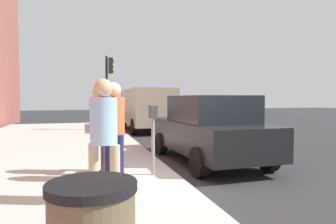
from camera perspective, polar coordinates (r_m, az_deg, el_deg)
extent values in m
plane|color=#2B2B2D|center=(6.35, 1.88, -12.94)|extent=(80.00, 80.00, 0.00)
cube|color=#B7B2A8|center=(6.16, -26.57, -12.98)|extent=(28.00, 6.00, 0.15)
cylinder|color=gray|center=(6.16, -2.83, -6.52)|extent=(0.07, 0.07, 1.15)
cube|color=#383D42|center=(5.99, -2.63, 0.00)|extent=(0.16, 0.11, 0.26)
cube|color=#383D42|center=(6.19, -3.06, 0.08)|extent=(0.16, 0.11, 0.26)
cube|color=#268C33|center=(6.01, -2.08, 0.20)|extent=(0.10, 0.01, 0.10)
cube|color=#268C33|center=(6.20, -2.51, 0.28)|extent=(0.10, 0.01, 0.10)
cylinder|color=#191E4C|center=(6.04, -11.07, -8.07)|extent=(0.15, 0.15, 0.88)
cylinder|color=#191E4C|center=(5.69, -9.05, -8.70)|extent=(0.15, 0.15, 0.88)
cylinder|color=#D85933|center=(5.77, -10.15, -0.68)|extent=(0.40, 0.40, 0.70)
sphere|color=beige|center=(5.76, -10.19, 4.14)|extent=(0.27, 0.27, 0.27)
cylinder|color=tan|center=(4.81, -13.81, -10.86)|extent=(0.15, 0.15, 0.87)
cylinder|color=tan|center=(4.57, -9.93, -11.55)|extent=(0.15, 0.15, 0.87)
cylinder|color=#8CB7E0|center=(4.57, -12.02, -1.62)|extent=(0.40, 0.40, 0.69)
sphere|color=tan|center=(4.56, -12.07, 4.44)|extent=(0.27, 0.27, 0.27)
cylinder|color=#47474C|center=(6.66, -11.91, -7.20)|extent=(0.15, 0.15, 0.85)
cylinder|color=#47474C|center=(6.33, -13.72, -7.73)|extent=(0.15, 0.15, 0.85)
cylinder|color=#D85933|center=(6.40, -12.86, -0.74)|extent=(0.39, 0.39, 0.67)
sphere|color=tan|center=(6.39, -12.90, 3.46)|extent=(0.27, 0.27, 0.27)
cube|color=black|center=(8.18, 7.47, -4.38)|extent=(4.46, 2.00, 0.76)
cube|color=black|center=(7.94, 8.12, 0.62)|extent=(2.26, 1.77, 0.68)
cylinder|color=black|center=(9.25, -1.31, -5.93)|extent=(0.67, 0.24, 0.66)
cylinder|color=black|center=(9.88, 8.50, -5.41)|extent=(0.67, 0.24, 0.66)
cylinder|color=black|center=(6.60, 5.88, -9.41)|extent=(0.67, 0.24, 0.66)
cylinder|color=black|center=(7.46, 18.39, -8.12)|extent=(0.67, 0.24, 0.66)
cube|color=gray|center=(15.89, -4.11, 1.07)|extent=(5.20, 2.01, 1.80)
cylinder|color=black|center=(17.44, -8.29, -1.77)|extent=(0.76, 0.22, 0.76)
cylinder|color=black|center=(17.79, -2.22, -1.66)|extent=(0.76, 0.22, 0.76)
cylinder|color=black|center=(14.11, -6.48, -2.79)|extent=(0.76, 0.22, 0.76)
cylinder|color=black|center=(14.54, 0.94, -2.62)|extent=(0.76, 0.22, 0.76)
cylinder|color=black|center=(15.15, -11.45, 3.49)|extent=(0.12, 0.12, 3.60)
cube|color=black|center=(15.24, -10.73, 8.57)|extent=(0.24, 0.20, 0.76)
sphere|color=red|center=(15.28, -10.32, 9.47)|extent=(0.14, 0.14, 0.14)
sphere|color=orange|center=(15.25, -10.32, 8.57)|extent=(0.14, 0.14, 0.14)
sphere|color=green|center=(15.23, -10.31, 7.67)|extent=(0.14, 0.14, 0.14)
cylinder|color=black|center=(2.07, -14.17, -13.46)|extent=(0.59, 0.59, 0.06)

